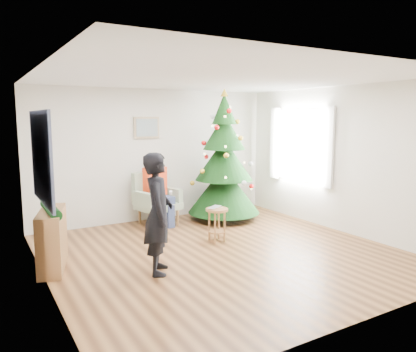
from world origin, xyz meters
TOP-DOWN VIEW (x-y plane):
  - floor at (0.00, 0.00)m, footprint 5.00×5.00m
  - ceiling at (0.00, 0.00)m, footprint 5.00×5.00m
  - wall_back at (0.00, 2.50)m, footprint 5.00×0.00m
  - wall_front at (0.00, -2.50)m, footprint 5.00×0.00m
  - wall_left at (-2.50, 0.00)m, footprint 0.00×5.00m
  - wall_right at (2.50, 0.00)m, footprint 0.00×5.00m
  - window_panel at (2.47, 1.00)m, footprint 0.04×1.30m
  - curtains at (2.44, 1.00)m, footprint 0.05×1.75m
  - christmas_tree at (1.16, 1.77)m, footprint 1.44×1.44m
  - stool at (0.23, 0.53)m, footprint 0.37×0.37m
  - laptop at (0.23, 0.53)m, footprint 0.36×0.33m
  - armchair at (-0.20, 2.06)m, footprint 0.89×0.85m
  - seated_person at (-0.18, 2.01)m, footprint 0.50×0.66m
  - standing_man at (-1.15, -0.24)m, footprint 0.59×0.69m
  - game_controller at (-0.98, -0.27)m, footprint 0.09×0.13m
  - console at (-2.33, 0.64)m, footprint 0.56×1.04m
  - garland at (-2.33, 0.64)m, footprint 0.14×0.90m
  - tapestry at (-2.46, 0.30)m, footprint 0.03×1.50m
  - framed_picture at (-0.20, 2.46)m, footprint 0.52×0.05m

SIDE VIEW (x-z plane):
  - floor at x=0.00m, z-range 0.00..0.00m
  - stool at x=0.23m, z-range 0.01..0.56m
  - armchair at x=-0.20m, z-range -0.13..0.87m
  - console at x=-2.33m, z-range 0.00..0.80m
  - laptop at x=0.23m, z-range 0.56..0.58m
  - seated_person at x=-0.18m, z-range 0.02..1.34m
  - standing_man at x=-1.15m, z-range 0.00..1.60m
  - garland at x=-2.33m, z-range 0.75..0.89m
  - game_controller at x=-0.98m, z-range 1.05..1.08m
  - christmas_tree at x=1.16m, z-range -0.13..2.48m
  - wall_back at x=0.00m, z-range -1.20..3.80m
  - wall_front at x=0.00m, z-range -1.20..3.80m
  - wall_left at x=-2.50m, z-range -1.20..3.80m
  - wall_right at x=2.50m, z-range -1.20..3.80m
  - window_panel at x=2.47m, z-range 0.80..2.20m
  - curtains at x=2.44m, z-range 0.75..2.25m
  - tapestry at x=-2.46m, z-range 0.98..2.12m
  - framed_picture at x=-0.20m, z-range 1.64..2.06m
  - ceiling at x=0.00m, z-range 2.60..2.60m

